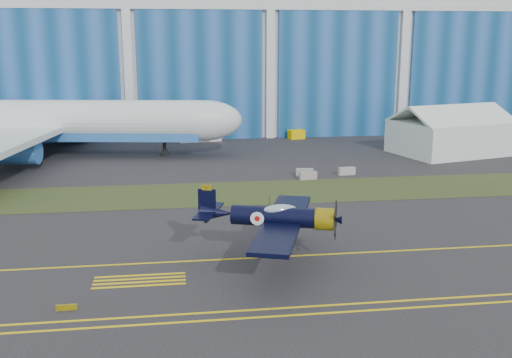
{
  "coord_description": "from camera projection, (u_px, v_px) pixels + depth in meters",
  "views": [
    {
      "loc": [
        -15.51,
        -45.5,
        15.34
      ],
      "look_at": [
        -8.8,
        2.58,
        4.1
      ],
      "focal_mm": 42.0,
      "sensor_mm": 36.0,
      "label": 1
    }
  ],
  "objects": [
    {
      "name": "ground",
      "position": [
        366.0,
        231.0,
        49.45
      ],
      "size": [
        260.0,
        260.0,
        0.0
      ],
      "primitive_type": "plane",
      "color": "#2E2C30",
      "rests_on": "ground"
    },
    {
      "name": "grass_median",
      "position": [
        324.0,
        190.0,
        62.96
      ],
      "size": [
        260.0,
        10.0,
        0.02
      ],
      "primitive_type": "cube",
      "color": "#475128",
      "rests_on": "ground"
    },
    {
      "name": "hangar",
      "position": [
        252.0,
        43.0,
        115.34
      ],
      "size": [
        220.0,
        45.7,
        30.0
      ],
      "color": "silver",
      "rests_on": "ground"
    },
    {
      "name": "taxiway_centreline",
      "position": [
        387.0,
        251.0,
        44.63
      ],
      "size": [
        200.0,
        0.2,
        0.02
      ],
      "primitive_type": "cube",
      "color": "yellow",
      "rests_on": "ground"
    },
    {
      "name": "edge_line_near",
      "position": [
        443.0,
        306.0,
        35.46
      ],
      "size": [
        80.0,
        0.2,
        0.02
      ],
      "primitive_type": "cube",
      "color": "yellow",
      "rests_on": "ground"
    },
    {
      "name": "edge_line_far",
      "position": [
        435.0,
        299.0,
        36.42
      ],
      "size": [
        80.0,
        0.2,
        0.02
      ],
      "primitive_type": "cube",
      "color": "yellow",
      "rests_on": "ground"
    },
    {
      "name": "hold_short_ladder",
      "position": [
        140.0,
        280.0,
        39.21
      ],
      "size": [
        6.0,
        2.4,
        0.02
      ],
      "primitive_type": null,
      "color": "yellow",
      "rests_on": "ground"
    },
    {
      "name": "guard_board_left",
      "position": [
        67.0,
        307.0,
        34.87
      ],
      "size": [
        1.2,
        0.15,
        0.35
      ],
      "primitive_type": "cube",
      "color": "yellow",
      "rests_on": "ground"
    },
    {
      "name": "warbird",
      "position": [
        274.0,
        217.0,
        41.29
      ],
      "size": [
        14.88,
        16.36,
        4.02
      ],
      "rotation": [
        0.0,
        0.0,
        -0.32
      ],
      "color": "black",
      "rests_on": "ground"
    },
    {
      "name": "jetliner",
      "position": [
        34.0,
        76.0,
        79.42
      ],
      "size": [
        69.53,
        61.76,
        21.59
      ],
      "rotation": [
        0.0,
        0.0,
        -0.16
      ],
      "color": "white",
      "rests_on": "ground"
    },
    {
      "name": "tent",
      "position": [
        451.0,
        129.0,
        82.77
      ],
      "size": [
        17.06,
        14.27,
        6.86
      ],
      "rotation": [
        0.0,
        0.0,
        0.26
      ],
      "color": "white",
      "rests_on": "ground"
    },
    {
      "name": "shipping_container",
      "position": [
        200.0,
        132.0,
        93.43
      ],
      "size": [
        6.8,
        3.67,
        2.79
      ],
      "primitive_type": "cube",
      "rotation": [
        0.0,
        0.0,
        0.18
      ],
      "color": "silver",
      "rests_on": "ground"
    },
    {
      "name": "tug",
      "position": [
        296.0,
        134.0,
        95.75
      ],
      "size": [
        2.77,
        2.12,
        1.44
      ],
      "primitive_type": "cube",
      "rotation": [
        0.0,
        0.0,
        0.26
      ],
      "color": "#F4C500",
      "rests_on": "ground"
    },
    {
      "name": "barrier_a",
      "position": [
        308.0,
        176.0,
        67.64
      ],
      "size": [
        2.06,
        0.86,
        0.9
      ],
      "primitive_type": "cube",
      "rotation": [
        0.0,
        0.0,
        0.13
      ],
      "color": "#9E8F8F",
      "rests_on": "ground"
    },
    {
      "name": "barrier_b",
      "position": [
        305.0,
        172.0,
        69.36
      ],
      "size": [
        2.06,
        0.87,
        0.9
      ],
      "primitive_type": "cube",
      "rotation": [
        0.0,
        0.0,
        -0.14
      ],
      "color": "gray",
      "rests_on": "ground"
    },
    {
      "name": "barrier_c",
      "position": [
        347.0,
        171.0,
        70.0
      ],
      "size": [
        2.05,
        0.81,
        0.9
      ],
      "primitive_type": "cube",
      "rotation": [
        0.0,
        0.0,
        0.11
      ],
      "color": "#9E9A9B",
      "rests_on": "ground"
    }
  ]
}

